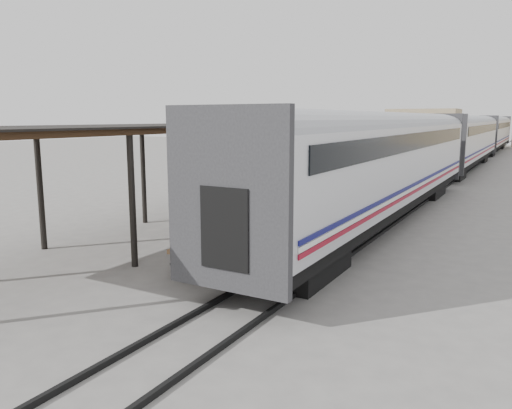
{
  "coord_description": "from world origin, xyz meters",
  "views": [
    {
      "loc": [
        8.94,
        -12.74,
        4.39
      ],
      "look_at": [
        1.29,
        0.72,
        1.7
      ],
      "focal_mm": 35.0,
      "sensor_mm": 36.0,
      "label": 1
    }
  ],
  "objects_px": {
    "baggage_cart": "(205,248)",
    "porter": "(198,219)",
    "luggage_tug": "(330,174)",
    "pedestrian": "(308,177)"
  },
  "relations": [
    {
      "from": "baggage_cart",
      "to": "porter",
      "type": "distance_m",
      "value": 1.23
    },
    {
      "from": "luggage_tug",
      "to": "baggage_cart",
      "type": "bearing_deg",
      "value": -92.96
    },
    {
      "from": "luggage_tug",
      "to": "pedestrian",
      "type": "xyz_separation_m",
      "value": [
        0.22,
        -4.33,
        0.3
      ]
    },
    {
      "from": "baggage_cart",
      "to": "pedestrian",
      "type": "bearing_deg",
      "value": 90.69
    },
    {
      "from": "luggage_tug",
      "to": "porter",
      "type": "xyz_separation_m",
      "value": [
        4.31,
        -21.0,
        1.07
      ]
    },
    {
      "from": "baggage_cart",
      "to": "pedestrian",
      "type": "height_order",
      "value": "pedestrian"
    },
    {
      "from": "luggage_tug",
      "to": "pedestrian",
      "type": "bearing_deg",
      "value": -101.33
    },
    {
      "from": "porter",
      "to": "pedestrian",
      "type": "relative_size",
      "value": 0.89
    },
    {
      "from": "baggage_cart",
      "to": "luggage_tug",
      "type": "bearing_deg",
      "value": 88.49
    },
    {
      "from": "luggage_tug",
      "to": "pedestrian",
      "type": "distance_m",
      "value": 4.34
    }
  ]
}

